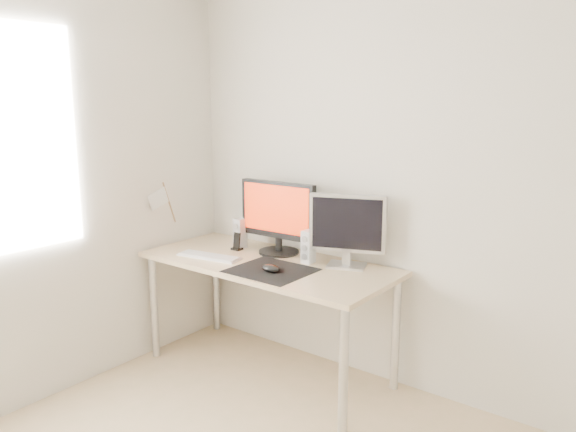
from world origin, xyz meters
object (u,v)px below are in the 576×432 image
Objects in this scene: speaker_right at (308,247)px; second_monitor at (347,227)px; main_monitor at (278,215)px; speaker_left at (240,233)px; desk at (267,273)px; keyboard at (209,256)px; phone_dock at (237,245)px; mouse at (271,268)px.

second_monitor is at bearing 16.82° from speaker_right.
speaker_left is (-0.28, -0.05, -0.15)m from main_monitor.
keyboard is (-0.34, -0.16, 0.09)m from desk.
phone_dock is at bearing -171.77° from second_monitor.
main_monitor is 4.72× the size of phone_dock.
mouse is at bearing -26.90° from phone_dock.
mouse is 0.55m from phone_dock.
mouse is at bearing -45.49° from desk.
second_monitor reaches higher than keyboard.
speaker_left reaches higher than mouse.
speaker_left reaches higher than phone_dock.
speaker_right reaches higher than desk.
keyboard is at bearing -129.99° from main_monitor.
main_monitor is at bearing -178.41° from second_monitor.
speaker_right is at bearing -0.49° from speaker_left.
speaker_left is 1.72× the size of phone_dock.
main_monitor is (-0.06, 0.18, 0.33)m from desk.
desk is 7.97× the size of speaker_left.
speaker_left is 0.08m from phone_dock.
main_monitor is 0.51m from second_monitor.
main_monitor is at bearing 168.76° from speaker_right.
speaker_left is (-0.34, 0.13, 0.18)m from desk.
phone_dock is (-0.55, -0.04, -0.06)m from speaker_right.
second_monitor is (0.29, 0.36, 0.22)m from mouse.
main_monitor reaches higher than speaker_left.
main_monitor reaches higher than keyboard.
keyboard is (-0.00, -0.29, -0.09)m from speaker_left.
speaker_left is at bearing 106.45° from phone_dock.
desk is 3.69× the size of keyboard.
main_monitor reaches higher than second_monitor.
mouse is at bearing -0.75° from keyboard.
phone_dock is at bearing -73.55° from speaker_left.
phone_dock is at bearing 153.10° from mouse.
desk is at bearing -72.19° from main_monitor.
speaker_left is (-0.50, 0.30, 0.08)m from mouse.
phone_dock is at bearing -159.91° from main_monitor.
speaker_left is at bearing -175.32° from second_monitor.
speaker_left is at bearing 159.08° from desk.
speaker_right is at bearing -163.18° from second_monitor.
mouse is 0.31m from speaker_right.
speaker_left is 0.30m from keyboard.
main_monitor is at bearing 20.09° from phone_dock.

